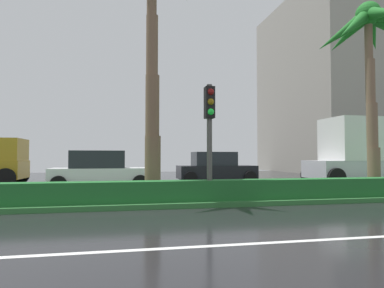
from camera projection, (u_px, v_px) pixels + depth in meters
name	position (u px, v px, depth m)	size (l,w,h in m)	color
ground_plane	(22.00, 202.00, 11.49)	(90.00, 42.00, 0.10)	black
median_strip	(12.00, 202.00, 10.52)	(85.50, 4.00, 0.15)	#2D6B33
palm_tree_centre	(370.00, 38.00, 12.90)	(3.85, 4.16, 7.13)	brown
traffic_signal_median_right	(210.00, 120.00, 10.38)	(0.28, 0.43, 3.50)	#4C4C47
car_in_traffic_second	(100.00, 171.00, 15.22)	(4.30, 2.02, 1.72)	white
car_in_traffic_third	(216.00, 168.00, 19.23)	(4.30, 2.02, 1.72)	black
box_truck_following	(367.00, 155.00, 18.03)	(6.40, 2.64, 3.46)	silver
building_far_right	(351.00, 88.00, 34.13)	(14.03, 14.14, 16.50)	gray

